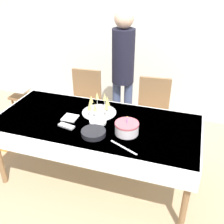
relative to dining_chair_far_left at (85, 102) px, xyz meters
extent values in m
plane|color=tan|center=(0.47, -0.80, -0.51)|extent=(12.00, 12.00, 0.00)
cube|color=silver|center=(0.47, 0.91, 0.84)|extent=(8.00, 0.05, 2.70)
cube|color=white|center=(0.47, -0.80, 0.23)|extent=(2.08, 0.92, 0.03)
cube|color=white|center=(0.47, -0.80, 0.14)|extent=(2.11, 0.95, 0.21)
cylinder|color=olive|center=(1.45, -1.20, -0.15)|extent=(0.06, 0.06, 0.73)
cylinder|color=olive|center=(-0.51, -0.39, -0.15)|extent=(0.06, 0.06, 0.73)
cylinder|color=olive|center=(1.45, -0.39, -0.15)|extent=(0.06, 0.06, 0.73)
cube|color=olive|center=(0.01, -0.08, -0.09)|extent=(0.45, 0.45, 0.04)
cube|color=olive|center=(-0.01, 0.11, 0.18)|extent=(0.40, 0.06, 0.50)
cylinder|color=olive|center=(0.20, -0.25, -0.31)|extent=(0.04, 0.04, 0.40)
cylinder|color=olive|center=(-0.16, -0.28, -0.31)|extent=(0.04, 0.04, 0.40)
cylinder|color=olive|center=(0.17, 0.11, -0.31)|extent=(0.04, 0.04, 0.40)
cylinder|color=olive|center=(-0.19, 0.08, -0.31)|extent=(0.04, 0.04, 0.40)
cube|color=olive|center=(0.94, -0.08, -0.09)|extent=(0.46, 0.46, 0.04)
cube|color=olive|center=(0.92, 0.11, 0.18)|extent=(0.40, 0.07, 0.50)
cylinder|color=olive|center=(1.14, -0.25, -0.31)|extent=(0.04, 0.04, 0.40)
cylinder|color=olive|center=(0.78, -0.28, -0.31)|extent=(0.04, 0.04, 0.40)
cylinder|color=olive|center=(1.10, 0.11, -0.31)|extent=(0.04, 0.04, 0.40)
cylinder|color=olive|center=(0.75, 0.08, -0.31)|extent=(0.04, 0.04, 0.40)
cylinder|color=white|center=(0.83, -0.91, 0.29)|extent=(0.23, 0.23, 0.10)
cylinder|color=#D15B66|center=(0.83, -0.91, 0.35)|extent=(0.23, 0.23, 0.02)
cylinder|color=#3F72D8|center=(0.83, -0.91, 0.39)|extent=(0.01, 0.01, 0.06)
sphere|color=#F9CC4C|center=(0.83, -0.91, 0.42)|extent=(0.01, 0.01, 0.01)
cylinder|color=silver|center=(0.44, -0.62, 0.24)|extent=(0.37, 0.37, 0.01)
cylinder|color=silver|center=(0.54, -0.60, 0.25)|extent=(0.05, 0.05, 0.00)
cylinder|color=silver|center=(0.54, -0.60, 0.29)|extent=(0.01, 0.01, 0.08)
cone|color=#E0CC72|center=(0.54, -0.60, 0.38)|extent=(0.04, 0.04, 0.08)
cylinder|color=silver|center=(0.51, -0.55, 0.25)|extent=(0.05, 0.05, 0.00)
cylinder|color=silver|center=(0.51, -0.55, 0.29)|extent=(0.01, 0.01, 0.08)
cone|color=#E0CC72|center=(0.51, -0.55, 0.38)|extent=(0.04, 0.04, 0.08)
cylinder|color=silver|center=(0.46, -0.49, 0.25)|extent=(0.05, 0.05, 0.00)
cylinder|color=silver|center=(0.46, -0.49, 0.29)|extent=(0.01, 0.01, 0.08)
cone|color=#E0CC72|center=(0.46, -0.49, 0.38)|extent=(0.04, 0.04, 0.08)
cylinder|color=silver|center=(0.37, -0.48, 0.25)|extent=(0.05, 0.05, 0.00)
cylinder|color=silver|center=(0.37, -0.48, 0.29)|extent=(0.01, 0.01, 0.08)
cone|color=#E0CC72|center=(0.37, -0.48, 0.38)|extent=(0.04, 0.04, 0.08)
cylinder|color=silver|center=(0.34, -0.58, 0.25)|extent=(0.05, 0.05, 0.00)
cylinder|color=silver|center=(0.34, -0.58, 0.29)|extent=(0.01, 0.01, 0.08)
cone|color=#E0CC72|center=(0.34, -0.58, 0.38)|extent=(0.04, 0.04, 0.08)
cylinder|color=silver|center=(0.35, -0.64, 0.25)|extent=(0.05, 0.05, 0.00)
cylinder|color=silver|center=(0.35, -0.64, 0.29)|extent=(0.01, 0.01, 0.08)
cone|color=#E0CC72|center=(0.35, -0.64, 0.38)|extent=(0.04, 0.04, 0.08)
cylinder|color=silver|center=(0.39, -0.75, 0.25)|extent=(0.05, 0.05, 0.00)
cylinder|color=silver|center=(0.39, -0.75, 0.29)|extent=(0.01, 0.01, 0.08)
cone|color=#E0CC72|center=(0.39, -0.75, 0.38)|extent=(0.04, 0.04, 0.08)
cylinder|color=silver|center=(0.45, -0.74, 0.25)|extent=(0.05, 0.05, 0.00)
cylinder|color=silver|center=(0.45, -0.74, 0.29)|extent=(0.01, 0.01, 0.08)
cone|color=#E0CC72|center=(0.45, -0.74, 0.38)|extent=(0.04, 0.04, 0.08)
cylinder|color=silver|center=(0.55, -0.68, 0.25)|extent=(0.05, 0.05, 0.00)
cylinder|color=silver|center=(0.55, -0.68, 0.29)|extent=(0.01, 0.01, 0.08)
cone|color=#E0CC72|center=(0.55, -0.68, 0.38)|extent=(0.04, 0.04, 0.08)
cylinder|color=black|center=(0.54, -1.03, 0.25)|extent=(0.23, 0.23, 0.01)
cylinder|color=black|center=(0.54, -1.03, 0.25)|extent=(0.23, 0.23, 0.01)
cylinder|color=black|center=(0.54, -1.03, 0.26)|extent=(0.23, 0.23, 0.01)
cylinder|color=black|center=(0.54, -1.03, 0.27)|extent=(0.23, 0.23, 0.01)
cylinder|color=black|center=(0.54, -1.03, 0.27)|extent=(0.23, 0.23, 0.01)
cylinder|color=black|center=(0.54, -1.03, 0.28)|extent=(0.23, 0.23, 0.01)
cylinder|color=black|center=(0.54, -1.03, 0.29)|extent=(0.23, 0.23, 0.01)
cylinder|color=white|center=(0.50, -0.82, 0.25)|extent=(0.17, 0.17, 0.01)
cylinder|color=white|center=(0.50, -0.82, 0.25)|extent=(0.17, 0.17, 0.01)
cylinder|color=white|center=(0.50, -0.82, 0.26)|extent=(0.17, 0.17, 0.01)
cylinder|color=white|center=(0.50, -0.82, 0.27)|extent=(0.17, 0.17, 0.01)
cube|color=silver|center=(0.86, -1.14, 0.24)|extent=(0.28, 0.14, 0.00)
cube|color=silver|center=(0.23, -0.99, 0.25)|extent=(0.18, 0.09, 0.02)
cube|color=white|center=(0.19, -0.82, 0.25)|extent=(0.15, 0.15, 0.01)
cylinder|color=#3F4C72|center=(0.42, 0.09, -0.09)|extent=(0.11, 0.11, 0.84)
cylinder|color=#3F4C72|center=(0.58, 0.09, -0.09)|extent=(0.11, 0.11, 0.84)
cylinder|color=black|center=(0.50, 0.09, 0.66)|extent=(0.28, 0.28, 0.67)
sphere|color=#D8B293|center=(0.50, 0.09, 1.11)|extent=(0.23, 0.23, 0.23)
cube|color=olive|center=(-0.88, -0.16, 0.04)|extent=(0.30, 0.30, 0.03)
cube|color=silver|center=(-0.88, -0.26, 0.19)|extent=(0.33, 0.20, 0.02)
cylinder|color=olive|center=(-0.99, -0.27, -0.25)|extent=(0.03, 0.03, 0.54)
cylinder|color=olive|center=(-0.77, -0.27, -0.25)|extent=(0.03, 0.03, 0.54)
cylinder|color=olive|center=(-0.99, -0.05, -0.25)|extent=(0.03, 0.03, 0.54)
cylinder|color=olive|center=(-0.77, -0.05, -0.25)|extent=(0.03, 0.03, 0.54)
cube|color=orange|center=(-0.95, -0.68, -0.37)|extent=(0.22, 0.13, 0.30)
camera|label=1|loc=(1.33, -2.93, 1.66)|focal=42.00mm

